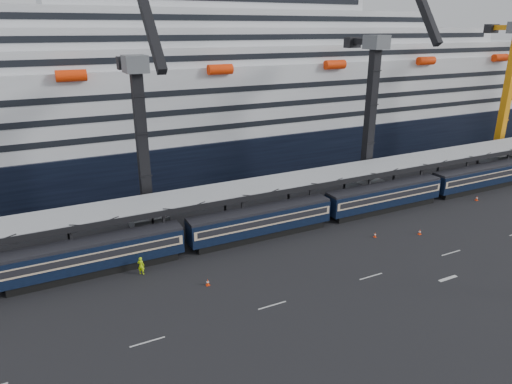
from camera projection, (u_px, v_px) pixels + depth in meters
ground at (362, 257)px, 52.83m from camera, size 260.00×260.00×0.00m
lane_markings at (448, 261)px, 51.87m from camera, size 111.00×4.27×0.02m
train at (284, 216)px, 58.52m from camera, size 133.05×3.00×4.05m
canopy at (299, 180)px, 62.81m from camera, size 130.00×6.25×5.53m
cruise_ship at (207, 98)px, 86.82m from camera, size 214.09×28.84×34.00m
crane_dark_near at (143, 141)px, 55.95m from camera, size 4.50×17.75×35.08m
crane_dark_mid at (373, 109)px, 69.39m from camera, size 4.50×18.24×39.64m
crane_yellow_near at (511, 90)px, 83.77m from camera, size 4.50×20.12×40.16m
worker at (141, 266)px, 48.76m from camera, size 0.88×0.83×2.03m
traffic_cone_c at (208, 282)px, 46.84m from camera, size 0.37×0.37×0.74m
traffic_cone_d at (375, 235)px, 57.63m from camera, size 0.34×0.34×0.67m
traffic_cone_e at (420, 232)px, 58.37m from camera, size 0.36×0.36×0.72m
traffic_cone_f at (477, 198)px, 69.88m from camera, size 0.38×0.38×0.77m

